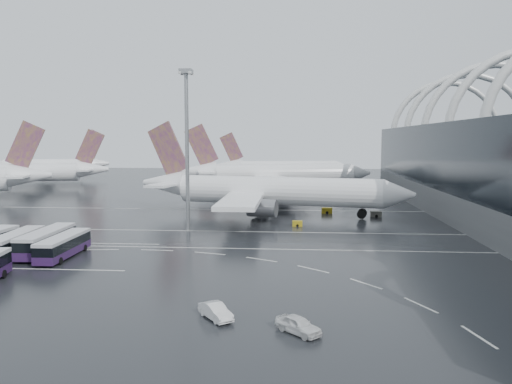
# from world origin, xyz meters

# --- Properties ---
(ground) EXTENTS (420.00, 420.00, 0.00)m
(ground) POSITION_xyz_m (0.00, 0.00, 0.00)
(ground) COLOR black
(ground) RESTS_ON ground
(lane_marking_near) EXTENTS (120.00, 0.25, 0.01)m
(lane_marking_near) POSITION_xyz_m (0.00, -2.00, 0.01)
(lane_marking_near) COLOR silver
(lane_marking_near) RESTS_ON ground
(lane_marking_mid) EXTENTS (120.00, 0.25, 0.01)m
(lane_marking_mid) POSITION_xyz_m (0.00, 12.00, 0.01)
(lane_marking_mid) COLOR silver
(lane_marking_mid) RESTS_ON ground
(lane_marking_far) EXTENTS (120.00, 0.25, 0.01)m
(lane_marking_far) POSITION_xyz_m (0.00, 40.00, 0.01)
(lane_marking_far) COLOR silver
(lane_marking_far) RESTS_ON ground
(bus_bay_line_south) EXTENTS (28.00, 0.25, 0.01)m
(bus_bay_line_south) POSITION_xyz_m (-24.00, -16.00, 0.01)
(bus_bay_line_south) COLOR silver
(bus_bay_line_south) RESTS_ON ground
(bus_bay_line_north) EXTENTS (28.00, 0.25, 0.01)m
(bus_bay_line_north) POSITION_xyz_m (-24.00, 0.00, 0.01)
(bus_bay_line_north) COLOR silver
(bus_bay_line_north) RESTS_ON ground
(airliner_main) EXTENTS (60.92, 52.58, 20.74)m
(airliner_main) POSITION_xyz_m (4.79, 32.39, 5.19)
(airliner_main) COLOR white
(airliner_main) RESTS_ON ground
(airliner_gate_b) EXTENTS (61.14, 54.14, 21.42)m
(airliner_gate_b) POSITION_xyz_m (4.92, 82.05, 5.36)
(airliner_gate_b) COLOR white
(airliner_gate_b) RESTS_ON ground
(airliner_gate_c) EXTENTS (54.79, 50.09, 19.52)m
(airliner_gate_c) POSITION_xyz_m (5.87, 126.46, 4.88)
(airliner_gate_c) COLOR white
(airliner_gate_c) RESTS_ON ground
(jet_remote_mid) EXTENTS (46.37, 37.54, 20.22)m
(jet_remote_mid) POSITION_xyz_m (-75.18, 88.33, 5.22)
(jet_remote_mid) COLOR white
(jet_remote_mid) RESTS_ON ground
(jet_remote_far) EXTENTS (47.29, 38.40, 20.82)m
(jet_remote_far) POSITION_xyz_m (-89.49, 123.65, 5.37)
(jet_remote_far) COLOR white
(jet_remote_far) RESTS_ON ground
(bus_row_near_b) EXTENTS (3.69, 13.04, 3.17)m
(bus_row_near_b) POSITION_xyz_m (-28.54, -8.57, 1.74)
(bus_row_near_b) COLOR #2A1440
(bus_row_near_b) RESTS_ON ground
(bus_row_near_c) EXTENTS (3.59, 13.81, 3.38)m
(bus_row_near_c) POSITION_xyz_m (-24.65, -7.24, 1.86)
(bus_row_near_c) COLOR #2A1440
(bus_row_near_c) RESTS_ON ground
(bus_row_near_d) EXTENTS (3.16, 12.58, 3.09)m
(bus_row_near_d) POSITION_xyz_m (-21.01, -9.53, 1.70)
(bus_row_near_d) COLOR #2A1440
(bus_row_near_d) RESTS_ON ground
(van_curve_b) EXTENTS (4.40, 4.28, 1.49)m
(van_curve_b) POSITION_xyz_m (11.70, -34.72, 0.75)
(van_curve_b) COLOR silver
(van_curve_b) RESTS_ON ground
(van_curve_c) EXTENTS (3.86, 4.41, 1.44)m
(van_curve_c) POSITION_xyz_m (4.14, -31.87, 0.72)
(van_curve_c) COLOR silver
(van_curve_c) RESTS_ON ground
(floodlight_mast) EXTENTS (2.21, 2.21, 28.85)m
(floodlight_mast) POSITION_xyz_m (-8.03, 12.45, 18.15)
(floodlight_mast) COLOR gray
(floodlight_mast) RESTS_ON ground
(gse_cart_belly_b) EXTENTS (2.30, 1.36, 1.26)m
(gse_cart_belly_b) POSITION_xyz_m (28.68, 31.27, 0.63)
(gse_cart_belly_b) COLOR slate
(gse_cart_belly_b) RESTS_ON ground
(gse_cart_belly_c) EXTENTS (1.90, 1.12, 1.03)m
(gse_cart_belly_c) POSITION_xyz_m (11.86, 18.43, 0.52)
(gse_cart_belly_c) COLOR #AB9116
(gse_cart_belly_c) RESTS_ON ground
(gse_cart_belly_e) EXTENTS (2.34, 1.38, 1.28)m
(gse_cart_belly_e) POSITION_xyz_m (18.50, 35.61, 0.64)
(gse_cart_belly_e) COLOR #AB9116
(gse_cart_belly_e) RESTS_ON ground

